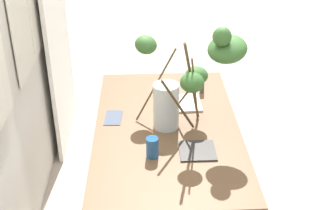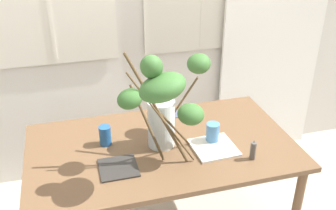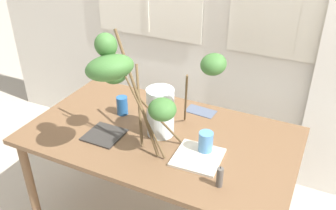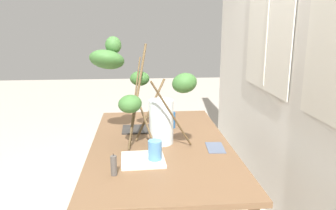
{
  "view_description": "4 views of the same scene",
  "coord_description": "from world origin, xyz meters",
  "px_view_note": "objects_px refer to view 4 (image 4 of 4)",
  "views": [
    {
      "loc": [
        -2.44,
        0.12,
        2.23
      ],
      "look_at": [
        -0.04,
        -0.0,
        0.91
      ],
      "focal_mm": 50.04,
      "sensor_mm": 36.0,
      "label": 1
    },
    {
      "loc": [
        -0.47,
        -1.83,
        2.02
      ],
      "look_at": [
        0.06,
        0.06,
        0.97
      ],
      "focal_mm": 41.72,
      "sensor_mm": 36.0,
      "label": 2
    },
    {
      "loc": [
        0.79,
        -1.54,
        1.93
      ],
      "look_at": [
        0.05,
        -0.0,
        0.95
      ],
      "focal_mm": 38.96,
      "sensor_mm": 36.0,
      "label": 3
    },
    {
      "loc": [
        2.01,
        -0.13,
        1.5
      ],
      "look_at": [
        -0.04,
        0.05,
        0.98
      ],
      "focal_mm": 35.52,
      "sensor_mm": 36.0,
      "label": 4
    }
  ],
  "objects_px": {
    "plate_square_left": "(136,129)",
    "drinking_glass_blue_right": "(155,151)",
    "vase_with_branches": "(142,94)",
    "plate_square_right": "(143,160)",
    "drinking_glass_blue_left": "(171,120)",
    "dining_table": "(161,154)",
    "pillar_candle": "(114,166)"
  },
  "relations": [
    {
      "from": "dining_table",
      "to": "plate_square_right",
      "type": "distance_m",
      "value": 0.31
    },
    {
      "from": "vase_with_branches",
      "to": "plate_square_left",
      "type": "bearing_deg",
      "value": -171.44
    },
    {
      "from": "dining_table",
      "to": "drinking_glass_blue_left",
      "type": "height_order",
      "value": "drinking_glass_blue_left"
    },
    {
      "from": "dining_table",
      "to": "plate_square_right",
      "type": "height_order",
      "value": "plate_square_right"
    },
    {
      "from": "dining_table",
      "to": "drinking_glass_blue_right",
      "type": "relative_size",
      "value": 12.48
    },
    {
      "from": "plate_square_right",
      "to": "drinking_glass_blue_left",
      "type": "bearing_deg",
      "value": 160.17
    },
    {
      "from": "vase_with_branches",
      "to": "drinking_glass_blue_right",
      "type": "relative_size",
      "value": 5.61
    },
    {
      "from": "plate_square_right",
      "to": "drinking_glass_blue_right",
      "type": "bearing_deg",
      "value": 76.94
    },
    {
      "from": "drinking_glass_blue_left",
      "to": "pillar_candle",
      "type": "bearing_deg",
      "value": -25.53
    },
    {
      "from": "plate_square_left",
      "to": "plate_square_right",
      "type": "bearing_deg",
      "value": 4.01
    },
    {
      "from": "dining_table",
      "to": "drinking_glass_blue_left",
      "type": "relative_size",
      "value": 13.18
    },
    {
      "from": "drinking_glass_blue_right",
      "to": "plate_square_left",
      "type": "distance_m",
      "value": 0.58
    },
    {
      "from": "plate_square_left",
      "to": "pillar_candle",
      "type": "bearing_deg",
      "value": -8.62
    },
    {
      "from": "drinking_glass_blue_left",
      "to": "plate_square_left",
      "type": "distance_m",
      "value": 0.26
    },
    {
      "from": "drinking_glass_blue_left",
      "to": "plate_square_right",
      "type": "bearing_deg",
      "value": -19.83
    },
    {
      "from": "plate_square_left",
      "to": "pillar_candle",
      "type": "xyz_separation_m",
      "value": [
        0.72,
        -0.11,
        0.05
      ]
    },
    {
      "from": "vase_with_branches",
      "to": "plate_square_left",
      "type": "distance_m",
      "value": 0.42
    },
    {
      "from": "plate_square_left",
      "to": "drinking_glass_blue_right",
      "type": "bearing_deg",
      "value": 10.52
    },
    {
      "from": "vase_with_branches",
      "to": "drinking_glass_blue_left",
      "type": "relative_size",
      "value": 5.93
    },
    {
      "from": "drinking_glass_blue_right",
      "to": "drinking_glass_blue_left",
      "type": "bearing_deg",
      "value": 166.49
    },
    {
      "from": "drinking_glass_blue_right",
      "to": "vase_with_branches",
      "type": "bearing_deg",
      "value": -167.71
    },
    {
      "from": "dining_table",
      "to": "plate_square_left",
      "type": "distance_m",
      "value": 0.33
    },
    {
      "from": "vase_with_branches",
      "to": "drinking_glass_blue_right",
      "type": "distance_m",
      "value": 0.4
    },
    {
      "from": "plate_square_left",
      "to": "vase_with_branches",
      "type": "bearing_deg",
      "value": 8.56
    },
    {
      "from": "dining_table",
      "to": "plate_square_left",
      "type": "xyz_separation_m",
      "value": [
        -0.28,
        -0.16,
        0.08
      ]
    },
    {
      "from": "plate_square_right",
      "to": "dining_table",
      "type": "bearing_deg",
      "value": 157.29
    },
    {
      "from": "dining_table",
      "to": "plate_square_left",
      "type": "bearing_deg",
      "value": -150.8
    },
    {
      "from": "pillar_candle",
      "to": "drinking_glass_blue_left",
      "type": "bearing_deg",
      "value": 154.47
    },
    {
      "from": "drinking_glass_blue_right",
      "to": "plate_square_right",
      "type": "relative_size",
      "value": 0.51
    },
    {
      "from": "dining_table",
      "to": "plate_square_right",
      "type": "relative_size",
      "value": 6.42
    },
    {
      "from": "drinking_glass_blue_right",
      "to": "plate_square_left",
      "type": "bearing_deg",
      "value": -169.48
    },
    {
      "from": "drinking_glass_blue_right",
      "to": "dining_table",
      "type": "bearing_deg",
      "value": 170.49
    }
  ]
}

